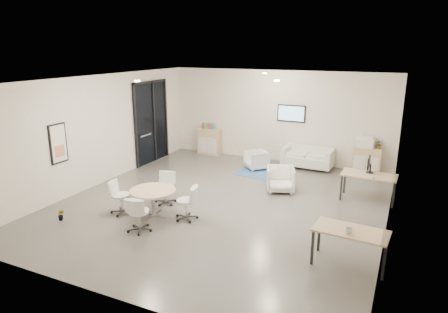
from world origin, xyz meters
name	(u,v)px	position (x,y,z in m)	size (l,w,h in m)	color
room_shell	(223,144)	(0.00, 0.00, 1.60)	(9.60, 10.60, 4.80)	#514D49
glass_door	(151,120)	(-3.95, 2.51, 1.50)	(0.09, 1.90, 2.85)	black
artwork	(58,144)	(-3.97, -1.60, 1.55)	(0.05, 0.54, 1.04)	black
wall_tv	(291,113)	(0.50, 4.46, 1.75)	(0.98, 0.06, 0.58)	black
ceiling_spots	(230,78)	(-0.20, 0.83, 3.18)	(3.14, 4.14, 0.03)	#FFEAC6
sideboard_left	(210,142)	(-2.57, 4.25, 0.48)	(0.86, 0.45, 0.97)	tan
sideboard_right	(367,160)	(3.11, 4.26, 0.43)	(0.87, 0.42, 0.87)	tan
books	(208,126)	(-2.62, 4.25, 1.08)	(0.50, 0.14, 0.22)	red
printer	(366,142)	(3.04, 4.27, 1.04)	(0.54, 0.46, 0.36)	white
loveseat	(308,158)	(1.25, 4.08, 0.34)	(1.67, 0.88, 0.62)	beige
blue_rug	(259,174)	(0.02, 2.72, 0.01)	(1.46, 0.97, 0.01)	#325D9A
armchair_left	(256,159)	(-0.28, 3.20, 0.34)	(0.67, 0.62, 0.69)	beige
armchair_right	(280,178)	(1.10, 1.48, 0.39)	(0.75, 0.70, 0.77)	beige
desk_rear	(369,177)	(3.41, 1.82, 0.65)	(1.41, 0.74, 0.72)	tan
desk_front	(351,234)	(3.46, -1.78, 0.63)	(1.39, 0.77, 0.70)	tan
monitor	(369,164)	(3.37, 1.97, 0.96)	(0.20, 0.50, 0.44)	black
round_table	(153,193)	(-1.16, -1.48, 0.59)	(1.10, 1.10, 0.67)	tan
meeting_chairs	(153,200)	(-1.16, -1.48, 0.41)	(2.31, 2.31, 0.82)	white
plant_cabinet	(379,145)	(3.44, 4.26, 0.98)	(0.26, 0.29, 0.22)	#3F7F3F
plant_floor	(61,218)	(-3.00, -2.63, 0.06)	(0.15, 0.27, 0.12)	#3F7F3F
cup	(349,230)	(3.43, -1.93, 0.77)	(0.13, 0.10, 0.13)	white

